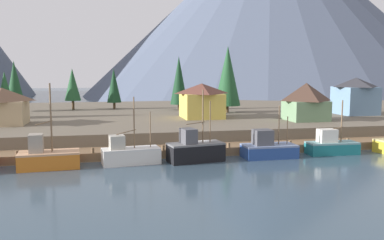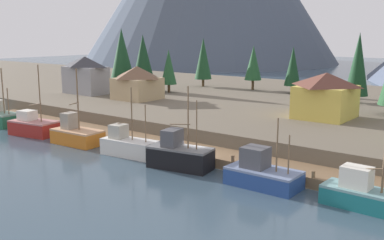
{
  "view_description": "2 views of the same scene",
  "coord_description": "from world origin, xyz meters",
  "views": [
    {
      "loc": [
        -10.84,
        -47.12,
        10.15
      ],
      "look_at": [
        0.19,
        3.58,
        4.07
      ],
      "focal_mm": 38.86,
      "sensor_mm": 36.0,
      "label": 1
    },
    {
      "loc": [
        26.04,
        -34.52,
        12.9
      ],
      "look_at": [
        -1.69,
        1.26,
        4.17
      ],
      "focal_mm": 41.92,
      "sensor_mm": 36.0,
      "label": 2
    }
  ],
  "objects": [
    {
      "name": "fishing_boat_red",
      "position": [
        -24.91,
        -2.28,
        1.13
      ],
      "size": [
        6.7,
        4.16,
        9.12
      ],
      "rotation": [
        0.0,
        0.0,
        0.17
      ],
      "color": "maroon",
      "rests_on": "ground_plane"
    },
    {
      "name": "ground_plane",
      "position": [
        0.0,
        20.0,
        -0.5
      ],
      "size": [
        400.0,
        400.0,
        1.0
      ],
      "primitive_type": "cube",
      "color": "#384C5B"
    },
    {
      "name": "conifer_mid_left",
      "position": [
        -26.43,
        26.38,
        7.05
      ],
      "size": [
        2.83,
        2.83,
        7.67
      ],
      "color": "#4C3823",
      "rests_on": "shoreline_bank"
    },
    {
      "name": "conifer_far_left",
      "position": [
        4.26,
        34.55,
        8.37
      ],
      "size": [
        3.47,
        3.47,
        10.64
      ],
      "color": "#4C3823",
      "rests_on": "shoreline_bank"
    },
    {
      "name": "dock",
      "position": [
        0.0,
        1.99,
        0.5
      ],
      "size": [
        80.0,
        4.0,
        1.6
      ],
      "color": "brown",
      "rests_on": "ground_plane"
    },
    {
      "name": "house_tan",
      "position": [
        -24.83,
        16.76,
        5.22
      ],
      "size": [
        6.65,
        6.43,
        5.33
      ],
      "color": "tan",
      "rests_on": "shoreline_bank"
    },
    {
      "name": "shoreline_bank",
      "position": [
        0.0,
        32.0,
        1.25
      ],
      "size": [
        400.0,
        56.0,
        2.5
      ],
      "primitive_type": "cube",
      "color": "#665B4C",
      "rests_on": "ground_plane"
    },
    {
      "name": "fishing_boat_orange",
      "position": [
        -16.57,
        -1.93,
        1.13
      ],
      "size": [
        6.38,
        3.52,
        8.95
      ],
      "rotation": [
        0.0,
        0.0,
        0.07
      ],
      "color": "#CC6B1E",
      "rests_on": "ground_plane"
    },
    {
      "name": "fishing_boat_blue",
      "position": [
        8.23,
        -1.74,
        1.11
      ],
      "size": [
        6.27,
        3.17,
        6.13
      ],
      "rotation": [
        0.0,
        0.0,
        -0.0
      ],
      "color": "navy",
      "rests_on": "ground_plane"
    },
    {
      "name": "fishing_boat_teal",
      "position": [
        16.68,
        -1.46,
        1.07
      ],
      "size": [
        6.33,
        2.67,
        6.64
      ],
      "rotation": [
        0.0,
        0.0,
        -0.03
      ],
      "color": "#196B70",
      "rests_on": "ground_plane"
    },
    {
      "name": "conifer_centre",
      "position": [
        -8.38,
        38.86,
        7.3
      ],
      "size": [
        2.87,
        2.87,
        8.27
      ],
      "color": "#4C3823",
      "rests_on": "shoreline_bank"
    },
    {
      "name": "house_grey",
      "position": [
        -36.96,
        16.22,
        5.82
      ],
      "size": [
        8.27,
        4.63,
        6.52
      ],
      "color": "gray",
      "rests_on": "shoreline_bank"
    },
    {
      "name": "conifer_mid_right",
      "position": [
        -27.02,
        37.56,
        8.07
      ],
      "size": [
        3.4,
        3.4,
        9.67
      ],
      "color": "#4C3823",
      "rests_on": "shoreline_bank"
    },
    {
      "name": "conifer_back_left",
      "position": [
        -16.51,
        39.13,
        7.53
      ],
      "size": [
        3.2,
        3.2,
        8.27
      ],
      "color": "#4C3823",
      "rests_on": "shoreline_bank"
    },
    {
      "name": "fishing_boat_white",
      "position": [
        -8.02,
        -1.75,
        1.1
      ],
      "size": [
        6.49,
        3.2,
        7.41
      ],
      "rotation": [
        0.0,
        0.0,
        0.11
      ],
      "color": "silver",
      "rests_on": "ground_plane"
    },
    {
      "name": "house_yellow",
      "position": [
        5.31,
        19.48,
        5.4
      ],
      "size": [
        6.64,
        7.3,
        5.69
      ],
      "color": "gold",
      "rests_on": "shoreline_bank"
    },
    {
      "name": "fishing_boat_black",
      "position": [
        -0.69,
        -2.03,
        1.32
      ],
      "size": [
        6.62,
        3.72,
        8.1
      ],
      "rotation": [
        0.0,
        0.0,
        0.17
      ],
      "color": "black",
      "rests_on": "ground_plane"
    },
    {
      "name": "conifer_near_right",
      "position": [
        -31.81,
        25.46,
        8.53
      ],
      "size": [
        4.07,
        4.07,
        10.28
      ],
      "color": "#4C3823",
      "rests_on": "shoreline_bank"
    },
    {
      "name": "conifer_back_right",
      "position": [
        -37.73,
        25.77,
        9.18
      ],
      "size": [
        4.48,
        4.48,
        11.45
      ],
      "color": "#4C3823",
      "rests_on": "shoreline_bank"
    }
  ]
}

